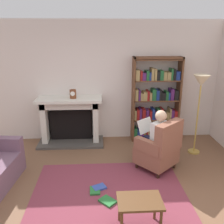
# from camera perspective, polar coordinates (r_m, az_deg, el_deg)

# --- Properties ---
(ground) EXTENTS (14.00, 14.00, 0.00)m
(ground) POSITION_cam_1_polar(r_m,az_deg,el_deg) (3.87, -0.49, -20.67)
(ground) COLOR brown
(back_wall) EXTENTS (5.60, 0.10, 2.70)m
(back_wall) POSITION_cam_1_polar(r_m,az_deg,el_deg) (5.68, -1.80, 7.01)
(back_wall) COLOR silver
(back_wall) RESTS_ON ground
(area_rug) EXTENTS (2.40, 1.80, 0.01)m
(area_rug) POSITION_cam_1_polar(r_m,az_deg,el_deg) (4.11, -0.71, -18.01)
(area_rug) COLOR brown
(area_rug) RESTS_ON ground
(fireplace) EXTENTS (1.46, 0.64, 1.06)m
(fireplace) POSITION_cam_1_polar(r_m,az_deg,el_deg) (5.67, -9.54, -1.46)
(fireplace) COLOR #4C4742
(fireplace) RESTS_ON ground
(mantel_clock) EXTENTS (0.14, 0.14, 0.19)m
(mantel_clock) POSITION_cam_1_polar(r_m,az_deg,el_deg) (5.40, -9.01, 4.13)
(mantel_clock) COLOR brown
(mantel_clock) RESTS_ON fireplace
(bookshelf) EXTENTS (1.08, 0.32, 1.92)m
(bookshelf) POSITION_cam_1_polar(r_m,az_deg,el_deg) (5.71, 10.05, 2.58)
(bookshelf) COLOR brown
(bookshelf) RESTS_ON ground
(armchair_reading) EXTENTS (0.89, 0.89, 0.97)m
(armchair_reading) POSITION_cam_1_polar(r_m,az_deg,el_deg) (4.58, 10.95, -8.26)
(armchair_reading) COLOR #331E14
(armchair_reading) RESTS_ON ground
(seated_reader) EXTENTS (0.57, 0.59, 1.14)m
(seated_reader) POSITION_cam_1_polar(r_m,az_deg,el_deg) (4.56, 9.89, -5.60)
(seated_reader) COLOR silver
(seated_reader) RESTS_ON ground
(side_table) EXTENTS (0.56, 0.39, 0.44)m
(side_table) POSITION_cam_1_polar(r_m,az_deg,el_deg) (3.30, 6.39, -20.48)
(side_table) COLOR brown
(side_table) RESTS_ON ground
(scattered_books) EXTENTS (0.42, 0.61, 0.03)m
(scattered_books) POSITION_cam_1_polar(r_m,az_deg,el_deg) (4.05, -2.58, -18.24)
(scattered_books) COLOR #334CA5
(scattered_books) RESTS_ON area_rug
(floor_lamp) EXTENTS (0.32, 0.32, 1.64)m
(floor_lamp) POSITION_cam_1_polar(r_m,az_deg,el_deg) (5.14, 19.79, 5.30)
(floor_lamp) COLOR #B7933F
(floor_lamp) RESTS_ON ground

